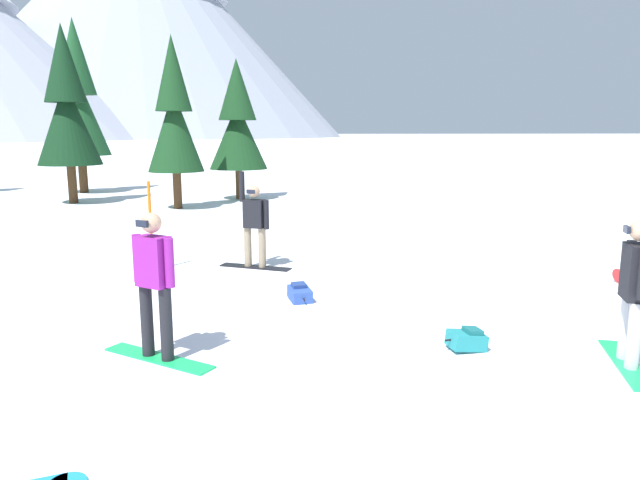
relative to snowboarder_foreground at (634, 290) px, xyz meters
name	(u,v)px	position (x,y,z in m)	size (l,w,h in m)	color
ground_plane	(440,415)	(-2.60, -0.94, -0.92)	(800.00, 800.00, 0.00)	white
snowboarder_foreground	(634,290)	(0.00, 0.00, 0.00)	(0.78, 1.57, 1.74)	#19B259
snowboarder_midground	(154,283)	(-5.55, 0.86, 0.04)	(1.43, 1.18, 1.80)	#19B259
snowboarder_background	(254,223)	(-4.31, 5.59, -0.01)	(1.46, 0.91, 1.94)	black
backpack_teal	(467,340)	(-1.71, 0.71, -0.78)	(0.55, 0.37, 0.29)	#1E7A7F
backpack_blue	(300,293)	(-3.62, 3.12, -0.78)	(0.40, 0.55, 0.29)	#2D4C9E
trail_marker_pole	(151,226)	(-6.33, 5.60, -0.03)	(0.06, 0.06, 1.77)	orange
pine_tree_tall	(66,107)	(-11.03, 17.18, 2.67)	(2.33, 2.33, 6.58)	#472D19
pine_tree_twin	(77,99)	(-11.67, 21.14, 3.15)	(2.53, 2.53, 7.47)	#472D19
pine_tree_slender	(238,123)	(-4.78, 17.78, 2.08)	(2.29, 2.29, 5.49)	#472D19
pine_tree_broad	(174,116)	(-6.90, 15.09, 2.32)	(1.93, 1.93, 5.94)	#472D19
peak_north_spur	(134,18)	(-47.23, 243.05, 44.98)	(162.57, 162.57, 87.85)	#8C93A3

